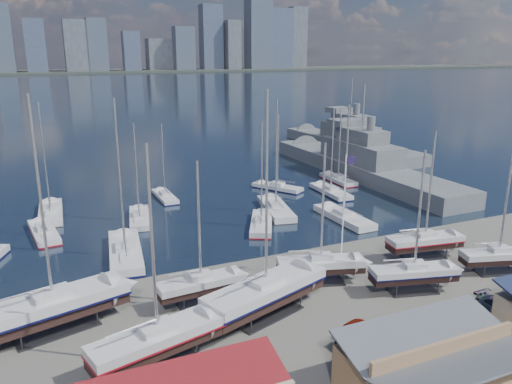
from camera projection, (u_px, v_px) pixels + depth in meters
name	position (u px, v px, depth m)	size (l,w,h in m)	color
ground	(317.00, 293.00, 47.47)	(1400.00, 1400.00, 0.00)	#605E59
water	(71.00, 88.00, 320.65)	(1400.00, 600.00, 0.40)	#1A283C
far_shore	(53.00, 72.00, 549.40)	(1400.00, 80.00, 2.20)	#2D332D
skyline	(41.00, 36.00, 530.61)	(639.14, 43.80, 107.69)	#475166
shed_grey	(443.00, 367.00, 32.79)	(12.60, 8.40, 4.17)	#8C6B4C
sailboat_cradle_0	(53.00, 306.00, 40.45)	(12.53, 6.44, 19.23)	#2D2D33
sailboat_cradle_1	(158.00, 339.00, 36.02)	(10.58, 5.34, 16.44)	#2D2D33
sailboat_cradle_2	(201.00, 284.00, 45.03)	(8.15, 2.85, 13.28)	#2D2D33
sailboat_cradle_3	(266.00, 292.00, 42.90)	(12.59, 7.26, 19.37)	#2D2D33
sailboat_cradle_4	(321.00, 264.00, 49.11)	(8.86, 4.83, 14.09)	#2D2D33
sailboat_cradle_5	(414.00, 273.00, 47.22)	(8.72, 4.37, 13.76)	#2D2D33
sailboat_cradle_6	(425.00, 241.00, 55.10)	(8.98, 3.72, 14.22)	#2D2D33
sailboat_cradle_7	(499.00, 256.00, 51.29)	(8.05, 4.30, 12.91)	#2D2D33
sailboat_moored_1	(44.00, 233.00, 62.20)	(3.82, 9.87, 14.37)	black
sailboat_moored_2	(51.00, 214.00, 69.64)	(3.55, 11.09, 16.56)	black
sailboat_moored_3	(126.00, 254.00, 55.75)	(4.96, 12.67, 18.44)	black
sailboat_moored_4	(140.00, 219.00, 67.59)	(4.15, 9.58, 14.00)	black
sailboat_moored_5	(165.00, 197.00, 77.79)	(2.50, 8.26, 12.28)	black
sailboat_moored_6	(262.00, 225.00, 65.38)	(6.75, 9.92, 14.53)	black
sailboat_moored_7	(276.00, 210.00, 71.38)	(5.32, 11.56, 16.85)	black
sailboat_moored_8	(277.00, 188.00, 83.06)	(6.70, 8.79, 13.16)	black
sailboat_moored_9	(344.00, 218.00, 67.79)	(3.28, 10.91, 16.38)	black
sailboat_moored_10	(331.00, 192.00, 80.40)	(3.08, 9.81, 14.52)	black
sailboat_moored_11	(338.00, 180.00, 88.10)	(2.68, 9.04, 13.45)	black
naval_ship_east	(360.00, 167.00, 92.34)	(8.45, 50.16, 18.51)	#595E62
naval_ship_west	(349.00, 143.00, 116.81)	(9.97, 44.85, 18.00)	#595E62
car_b	(363.00, 337.00, 38.81)	(1.45, 4.16, 1.37)	gray
car_c	(375.00, 338.00, 38.71)	(2.43, 5.26, 1.46)	gray
car_d	(505.00, 310.00, 42.79)	(2.15, 5.30, 1.54)	gray
flagpole	(344.00, 208.00, 49.02)	(1.12, 0.12, 12.71)	white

